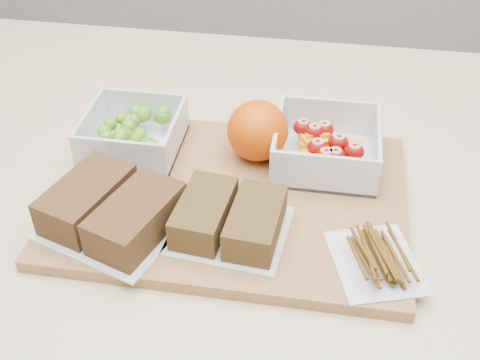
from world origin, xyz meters
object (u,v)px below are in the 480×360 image
(cutting_board, at_px, (232,198))
(fruit_container, at_px, (325,148))
(sandwich_bag_center, at_px, (230,218))
(pretzel_bag, at_px, (376,255))
(grape_container, at_px, (135,133))
(sandwich_bag_left, at_px, (112,209))
(orange, at_px, (258,131))

(cutting_board, relative_size, fruit_container, 3.22)
(sandwich_bag_center, height_order, pretzel_bag, sandwich_bag_center)
(grape_container, distance_m, pretzel_bag, 0.35)
(grape_container, relative_size, sandwich_bag_left, 0.66)
(cutting_board, height_order, fruit_container, fruit_container)
(grape_container, xyz_separation_m, pretzel_bag, (0.31, -0.16, -0.01))
(cutting_board, xyz_separation_m, sandwich_bag_left, (-0.12, -0.07, 0.03))
(fruit_container, height_order, orange, orange)
(cutting_board, height_order, grape_container, grape_container)
(orange, bearing_deg, grape_container, -178.12)
(cutting_board, xyz_separation_m, grape_container, (-0.14, 0.08, 0.03))
(sandwich_bag_left, bearing_deg, sandwich_bag_center, 4.18)
(cutting_board, xyz_separation_m, sandwich_bag_center, (0.01, -0.06, 0.03))
(sandwich_bag_center, xyz_separation_m, pretzel_bag, (0.16, -0.02, -0.01))
(sandwich_bag_left, distance_m, pretzel_bag, 0.30)
(grape_container, xyz_separation_m, sandwich_bag_left, (0.02, -0.15, 0.00))
(cutting_board, bearing_deg, grape_container, 152.33)
(fruit_container, bearing_deg, sandwich_bag_left, -145.93)
(fruit_container, distance_m, sandwich_bag_center, 0.18)
(fruit_container, bearing_deg, pretzel_bag, -69.67)
(fruit_container, bearing_deg, grape_container, -178.53)
(orange, distance_m, sandwich_bag_center, 0.15)
(fruit_container, distance_m, pretzel_bag, 0.18)
(orange, height_order, sandwich_bag_center, orange)
(fruit_container, xyz_separation_m, sandwich_bag_center, (-0.10, -0.15, -0.00))
(fruit_container, bearing_deg, orange, -179.29)
(pretzel_bag, bearing_deg, cutting_board, 152.55)
(grape_container, xyz_separation_m, fruit_container, (0.25, 0.01, -0.00))
(fruit_container, distance_m, orange, 0.09)
(cutting_board, distance_m, orange, 0.10)
(orange, bearing_deg, cutting_board, -103.56)
(cutting_board, relative_size, pretzel_bag, 3.31)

